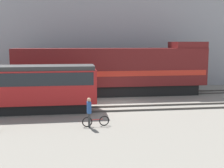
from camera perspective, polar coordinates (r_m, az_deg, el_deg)
name	(u,v)px	position (r m, az deg, el deg)	size (l,w,h in m)	color
ground_plane	(120,104)	(22.97, 1.64, -4.15)	(120.00, 120.00, 0.00)	gray
track_near	(124,108)	(21.31, 2.38, -4.96)	(60.00, 1.51, 0.14)	#47423D
track_far	(113,94)	(27.06, 0.20, -2.10)	(60.00, 1.51, 0.14)	#47423D
building_backdrop	(104,32)	(34.42, -1.59, 10.50)	(32.60, 6.00, 12.56)	#99999E
freight_locomotive	(113,71)	(26.75, 0.20, 2.75)	(17.94, 3.04, 5.08)	black
streetcar	(17,86)	(21.05, -18.72, -0.40)	(11.19, 2.54, 3.37)	black
bicycle	(96,121)	(16.97, -3.32, -7.57)	(1.65, 0.44, 0.68)	black
person	(89,109)	(16.56, -4.68, -5.17)	(0.26, 0.38, 1.80)	#333333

